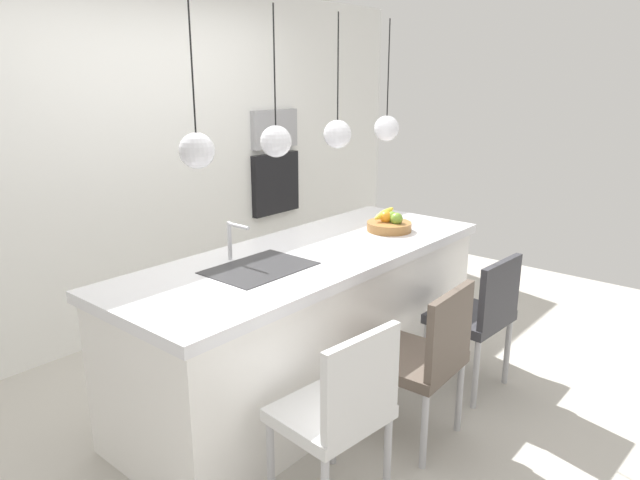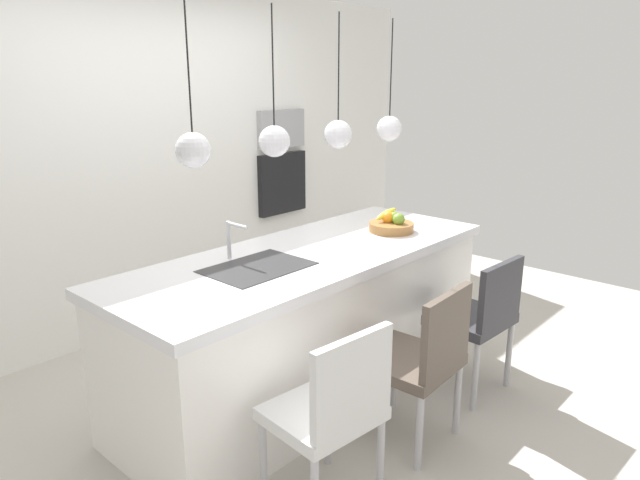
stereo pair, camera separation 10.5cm
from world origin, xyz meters
name	(u,v)px [view 2 (the right image)]	position (x,y,z in m)	size (l,w,h in m)	color
floor	(309,387)	(0.00, 0.00, 0.00)	(6.60, 6.60, 0.00)	#BCB7AD
back_wall	(150,159)	(0.00, 1.65, 1.30)	(6.00, 0.10, 2.60)	white
kitchen_island	(309,321)	(0.00, 0.00, 0.45)	(2.51, 0.93, 0.90)	white
sink_basin	(258,268)	(-0.41, 0.00, 0.90)	(0.56, 0.40, 0.02)	#2D2D30
faucet	(232,235)	(-0.41, 0.21, 1.05)	(0.02, 0.17, 0.22)	silver
fruit_bowl	(391,224)	(0.71, -0.09, 0.95)	(0.30, 0.30, 0.16)	#9E6B38
microwave	(281,129)	(1.32, 1.58, 1.45)	(0.54, 0.08, 0.34)	#9E9EA3
oven	(282,183)	(1.32, 1.58, 0.95)	(0.56, 0.08, 0.56)	black
chair_near	(332,408)	(-0.71, -0.80, 0.51)	(0.50, 0.46, 0.89)	silver
chair_middle	(419,356)	(-0.02, -0.80, 0.50)	(0.49, 0.49, 0.89)	brown
chair_far	(480,315)	(0.67, -0.79, 0.51)	(0.48, 0.43, 0.87)	#333338
pendant_light_left	(193,150)	(-0.78, 0.00, 1.58)	(0.17, 0.17, 0.77)	silver
pendant_light_center_left	(274,141)	(-0.26, 0.00, 1.58)	(0.17, 0.17, 0.77)	silver
pendant_light_center_right	(338,134)	(0.26, 0.00, 1.58)	(0.17, 0.17, 0.77)	silver
pendant_light_right	(389,128)	(0.78, 0.00, 1.58)	(0.17, 0.17, 0.77)	silver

